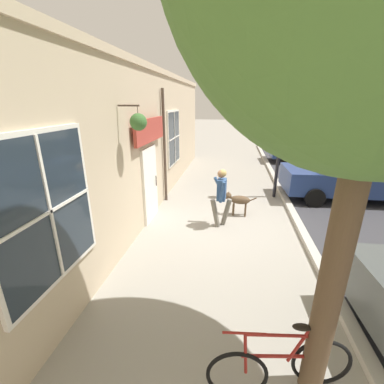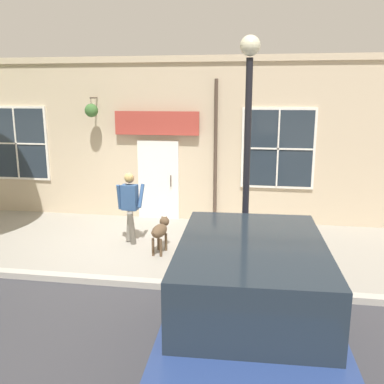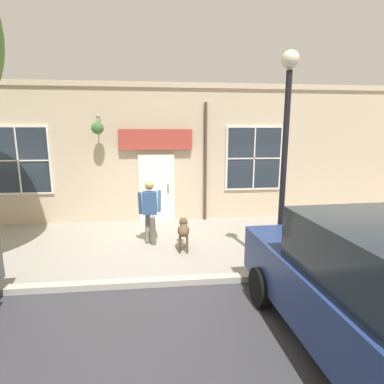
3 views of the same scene
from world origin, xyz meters
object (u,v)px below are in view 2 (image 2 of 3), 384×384
object	(u,v)px
parked_car_mid_block	(250,309)
pedestrian_walking	(130,202)
dog_on_leash	(160,230)
street_lamp	(248,125)

from	to	relation	value
parked_car_mid_block	pedestrian_walking	bearing A→B (deg)	-147.28
dog_on_leash	street_lamp	size ratio (longest dim) A/B	0.24
pedestrian_walking	dog_on_leash	xyz separation A→B (m)	(0.46, 0.79, -0.47)
parked_car_mid_block	street_lamp	size ratio (longest dim) A/B	1.04
dog_on_leash	pedestrian_walking	bearing A→B (deg)	-120.31
dog_on_leash	parked_car_mid_block	xyz separation A→B (m)	(3.84, 1.97, 0.39)
pedestrian_walking	dog_on_leash	size ratio (longest dim) A/B	1.60
pedestrian_walking	parked_car_mid_block	xyz separation A→B (m)	(4.31, 2.77, -0.07)
pedestrian_walking	parked_car_mid_block	distance (m)	5.12
street_lamp	parked_car_mid_block	bearing A→B (deg)	3.72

